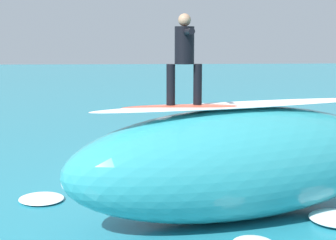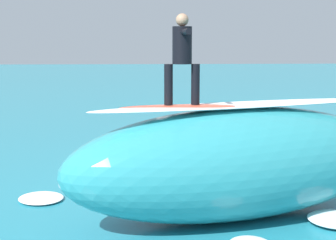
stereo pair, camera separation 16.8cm
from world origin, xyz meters
The scene contains 9 objects.
ground_plane centered at (0.00, 0.00, 0.00)m, with size 120.00×120.00×0.00m, color teal.
wave_crest centered at (-0.27, 2.67, 0.99)m, with size 6.33×2.20×1.98m, color teal.
wave_foam_lip centered at (-0.27, 2.67, 2.02)m, with size 5.38×0.77×0.08m, color white.
surfboard_riding centered at (0.75, 2.99, 2.03)m, with size 2.10×0.49×0.09m, color #E0563D.
surfer_riding centered at (0.75, 2.99, 2.94)m, with size 0.59×1.41×1.49m.
surfboard_paddling centered at (0.93, -2.01, 0.05)m, with size 2.20×0.52×0.09m, color #E0563D.
surfer_paddling centered at (0.81, -2.07, 0.23)m, with size 1.67×1.02×0.32m.
foam_patch_mid centered at (-1.92, 3.11, 0.08)m, with size 0.99×0.98×0.16m, color white.
foam_patch_far centered at (3.42, 1.45, 0.04)m, with size 0.94×0.87×0.08m, color white.
Camera 2 is at (1.48, 11.65, 3.12)m, focal length 56.26 mm.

